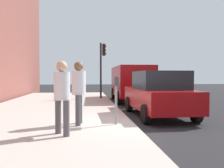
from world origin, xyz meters
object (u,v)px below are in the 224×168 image
object	(u,v)px
parking_meter	(116,90)
pedestrian_bystander	(62,91)
parked_van_far	(131,81)
traffic_signal	(102,61)
parked_sedan_near	(159,94)
pedestrian_at_meter	(79,87)

from	to	relation	value
parking_meter	pedestrian_bystander	bearing A→B (deg)	128.78
parked_van_far	traffic_signal	size ratio (longest dim) A/B	1.45
parked_van_far	parked_sedan_near	bearing A→B (deg)	-179.99
pedestrian_bystander	parked_sedan_near	size ratio (longest dim) A/B	0.40
pedestrian_bystander	parked_van_far	xyz separation A→B (m)	(9.15, -3.37, 0.04)
parking_meter	pedestrian_bystander	distance (m)	1.87
parked_van_far	pedestrian_bystander	bearing A→B (deg)	159.77
pedestrian_bystander	parked_sedan_near	world-z (taller)	pedestrian_bystander
pedestrian_at_meter	parked_sedan_near	xyz separation A→B (m)	(1.99, -3.01, -0.37)
pedestrian_bystander	parked_sedan_near	bearing A→B (deg)	8.68
pedestrian_at_meter	pedestrian_bystander	distance (m)	1.31
parked_sedan_near	traffic_signal	xyz separation A→B (m)	(6.72, 1.75, 1.68)
pedestrian_at_meter	parked_van_far	size ratio (longest dim) A/B	0.36
parked_sedan_near	parked_van_far	world-z (taller)	parked_van_far
parking_meter	traffic_signal	world-z (taller)	traffic_signal
parking_meter	pedestrian_at_meter	xyz separation A→B (m)	(0.08, 1.09, 0.10)
parked_sedan_near	traffic_signal	size ratio (longest dim) A/B	1.23
parking_meter	parked_sedan_near	distance (m)	2.83
parked_van_far	pedestrian_at_meter	bearing A→B (deg)	159.15
pedestrian_at_meter	pedestrian_bystander	world-z (taller)	pedestrian_at_meter
pedestrian_bystander	traffic_signal	bearing A→B (deg)	45.58
pedestrian_at_meter	parking_meter	bearing A→B (deg)	1.67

